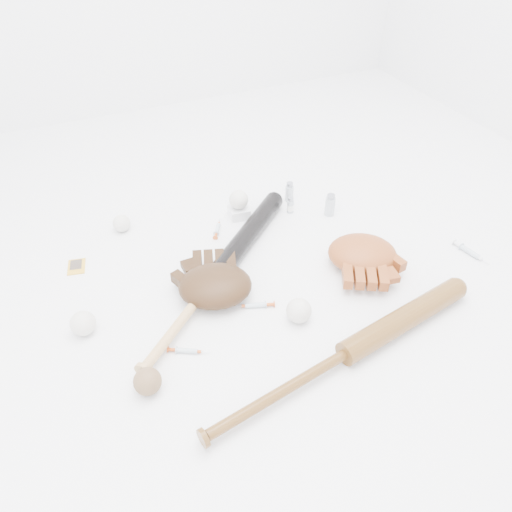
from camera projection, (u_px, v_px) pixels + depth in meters
name	position (u px, v px, depth m)	size (l,w,h in m)	color
bat_dark	(220.00, 270.00, 1.68)	(0.97, 0.07, 0.07)	black
bat_wood	(347.00, 353.00, 1.41)	(0.99, 0.07, 0.07)	brown
glove_dark	(215.00, 285.00, 1.60)	(0.28, 0.28, 0.10)	#321D0D
glove_tan	(362.00, 253.00, 1.72)	(0.28, 0.28, 0.10)	brown
trading_card	(76.00, 267.00, 1.74)	(0.06, 0.08, 0.00)	gold
pedestal	(239.00, 212.00, 1.96)	(0.08, 0.08, 0.04)	white
baseball_on_pedestal	(239.00, 200.00, 1.93)	(0.07, 0.07, 0.07)	silver
baseball_left	(83.00, 323.00, 1.49)	(0.08, 0.08, 0.08)	silver
baseball_upper	(122.00, 223.00, 1.89)	(0.07, 0.07, 0.07)	silver
baseball_mid	(299.00, 311.00, 1.53)	(0.08, 0.08, 0.08)	silver
baseball_aged	(147.00, 381.00, 1.33)	(0.08, 0.08, 0.08)	brown
syringe_0	(187.00, 351.00, 1.45)	(0.14, 0.02, 0.02)	#ADBCC6
syringe_1	(256.00, 305.00, 1.59)	(0.15, 0.03, 0.02)	#ADBCC6
syringe_2	(217.00, 229.00, 1.90)	(0.13, 0.02, 0.02)	#ADBCC6
syringe_3	(470.00, 252.00, 1.79)	(0.17, 0.03, 0.02)	#ADBCC6
vial_0	(290.00, 205.00, 1.98)	(0.03, 0.03, 0.07)	#ABB4BC
vial_1	(274.00, 199.00, 2.01)	(0.02, 0.02, 0.06)	#ABB4BC
vial_2	(289.00, 192.00, 2.04)	(0.03, 0.03, 0.08)	#ABB4BC
vial_3	(330.00, 205.00, 1.96)	(0.04, 0.04, 0.09)	#ABB4BC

